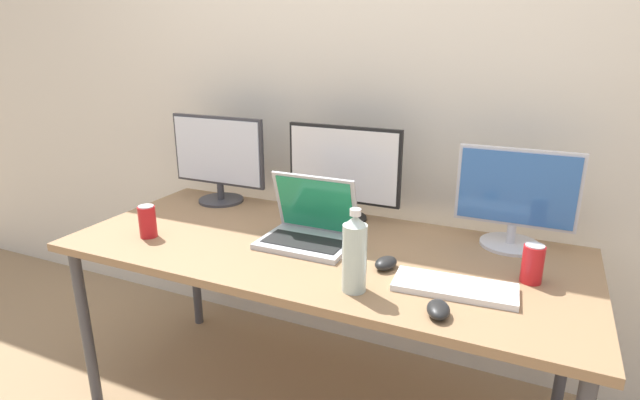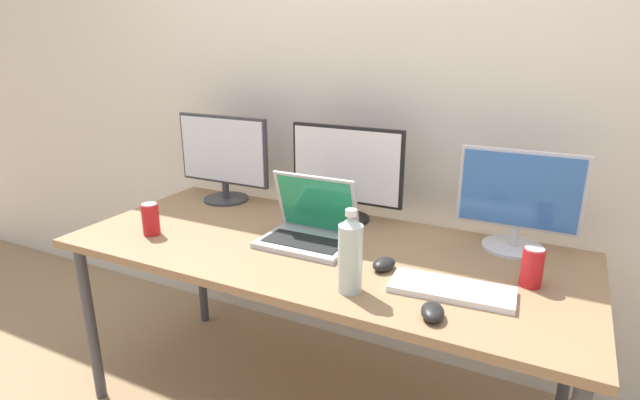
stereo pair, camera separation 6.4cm
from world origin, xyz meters
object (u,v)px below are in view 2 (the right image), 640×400
work_desk (320,260)px  water_bottle (350,254)px  monitor_right (518,200)px  monitor_center (346,171)px  mouse_by_keyboard (384,264)px  mouse_by_laptop (432,312)px  soda_can_by_laptop (532,267)px  keyboard_main (451,290)px  soda_can_near_keyboard (151,219)px  monitor_left (223,157)px  laptop_silver (310,227)px

work_desk → water_bottle: bearing=-48.5°
monitor_right → monitor_center: bearing=179.5°
monitor_center → mouse_by_keyboard: 0.53m
mouse_by_keyboard → water_bottle: water_bottle is taller
work_desk → mouse_by_keyboard: mouse_by_keyboard is taller
work_desk → mouse_by_laptop: size_ratio=19.06×
mouse_by_keyboard → mouse_by_laptop: 0.32m
monitor_right → soda_can_by_laptop: size_ratio=3.33×
keyboard_main → mouse_by_keyboard: bearing=162.1°
monitor_center → keyboard_main: monitor_center is taller
mouse_by_keyboard → soda_can_near_keyboard: 0.93m
soda_can_near_keyboard → soda_can_by_laptop: same height
monitor_center → water_bottle: bearing=-64.8°
monitor_right → mouse_by_laptop: bearing=-102.9°
soda_can_near_keyboard → monitor_left: bearing=90.9°
work_desk → keyboard_main: bearing=-15.1°
work_desk → soda_can_by_laptop: bearing=1.4°
work_desk → laptop_silver: size_ratio=5.64×
mouse_by_keyboard → soda_can_near_keyboard: (-0.92, -0.11, 0.04)m
laptop_silver → mouse_by_keyboard: bearing=-17.0°
work_desk → laptop_silver: laptop_silver is taller
mouse_by_laptop → soda_can_by_laptop: soda_can_by_laptop is taller
keyboard_main → soda_can_near_keyboard: soda_can_near_keyboard is taller
soda_can_near_keyboard → monitor_right: bearing=20.8°
monitor_left → monitor_center: bearing=0.7°
monitor_center → mouse_by_laptop: (0.53, -0.61, -0.19)m
keyboard_main → mouse_by_laptop: bearing=-99.2°
mouse_by_keyboard → mouse_by_laptop: size_ratio=0.95×
monitor_right → keyboard_main: 0.49m
monitor_right → work_desk: bearing=-155.1°
keyboard_main → water_bottle: bearing=-159.8°
soda_can_near_keyboard → mouse_by_laptop: bearing=-5.8°
monitor_left → water_bottle: 1.05m
laptop_silver → monitor_left: bearing=155.4°
work_desk → monitor_left: monitor_left is taller
monitor_center → monitor_right: 0.67m
keyboard_main → mouse_by_keyboard: 0.24m
monitor_left → mouse_by_laptop: size_ratio=4.80×
mouse_by_keyboard → monitor_right: bearing=62.1°
monitor_center → soda_can_near_keyboard: size_ratio=3.87×
monitor_left → monitor_right: 1.29m
keyboard_main → soda_can_near_keyboard: bearing=178.3°
laptop_silver → soda_can_near_keyboard: size_ratio=2.66×
laptop_silver → mouse_by_laptop: 0.64m
monitor_left → monitor_center: 0.62m
mouse_by_keyboard → laptop_silver: bearing=178.7°
monitor_left → mouse_by_keyboard: size_ratio=5.06×
soda_can_by_laptop → work_desk: bearing=-178.6°
soda_can_by_laptop → keyboard_main: bearing=-143.0°
keyboard_main → soda_can_by_laptop: soda_can_by_laptop is taller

